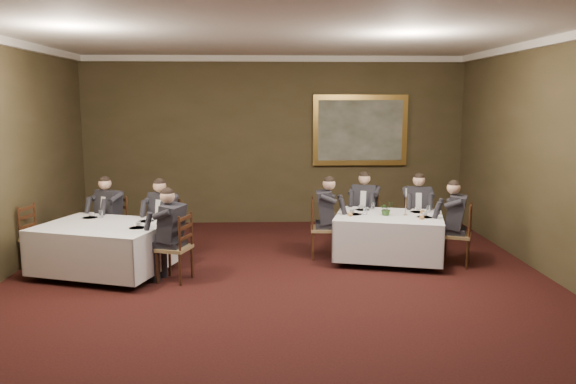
{
  "coord_description": "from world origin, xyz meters",
  "views": [
    {
      "loc": [
        -0.16,
        -6.85,
        2.58
      ],
      "look_at": [
        0.18,
        1.95,
        1.15
      ],
      "focal_mm": 35.0,
      "sensor_mm": 36.0,
      "label": 1
    }
  ],
  "objects": [
    {
      "name": "table_second",
      "position": [
        -2.6,
        1.41,
        0.45
      ],
      "size": [
        2.18,
        1.9,
        0.67
      ],
      "rotation": [
        0.0,
        0.0,
        -0.31
      ],
      "color": "black",
      "rests_on": "ground"
    },
    {
      "name": "front_wall",
      "position": [
        0.0,
        -5.0,
        1.75
      ],
      "size": [
        8.0,
        0.1,
        3.5
      ],
      "primitive_type": "cube",
      "color": "#38331C",
      "rests_on": "ground"
    },
    {
      "name": "chair_main_endright",
      "position": [
        2.85,
        1.68,
        0.28
      ],
      "size": [
        0.56,
        0.57,
        1.0
      ],
      "rotation": [
        0.0,
        0.0,
        1.18
      ],
      "color": "olive",
      "rests_on": "ground"
    },
    {
      "name": "centerpiece",
      "position": [
        1.76,
        1.93,
        0.88
      ],
      "size": [
        0.27,
        0.26,
        0.24
      ],
      "primitive_type": "imported",
      "rotation": [
        0.0,
        0.0,
        0.42
      ],
      "color": "#2D5926",
      "rests_on": "table_main"
    },
    {
      "name": "table_main",
      "position": [
        1.81,
        1.95,
        0.45
      ],
      "size": [
        1.97,
        1.67,
        0.67
      ],
      "rotation": [
        0.0,
        0.0,
        -0.25
      ],
      "color": "black",
      "rests_on": "ground"
    },
    {
      "name": "chair_sec_backright",
      "position": [
        -1.84,
        2.16,
        0.28
      ],
      "size": [
        0.57,
        0.56,
        1.0
      ],
      "rotation": [
        0.0,
        0.0,
        2.73
      ],
      "color": "olive",
      "rests_on": "ground"
    },
    {
      "name": "crown_molding",
      "position": [
        0.0,
        0.0,
        3.44
      ],
      "size": [
        8.0,
        10.0,
        0.12
      ],
      "color": "white",
      "rests_on": "back_wall"
    },
    {
      "name": "chair_sec_backleft",
      "position": [
        -2.78,
        2.46,
        0.28
      ],
      "size": [
        0.59,
        0.59,
        1.0
      ],
      "rotation": [
        0.0,
        0.0,
        2.59
      ],
      "color": "olive",
      "rests_on": "ground"
    },
    {
      "name": "candlestick",
      "position": [
        2.07,
        1.94,
        0.93
      ],
      "size": [
        0.07,
        0.07,
        0.45
      ],
      "color": "#B78438",
      "rests_on": "table_main"
    },
    {
      "name": "back_wall",
      "position": [
        0.0,
        5.0,
        1.75
      ],
      "size": [
        8.0,
        0.1,
        3.5
      ],
      "primitive_type": "cube",
      "color": "#38331C",
      "rests_on": "ground"
    },
    {
      "name": "chair_sec_endleft",
      "position": [
        -3.71,
        1.77,
        0.28
      ],
      "size": [
        0.51,
        0.53,
        1.0
      ],
      "rotation": [
        0.0,
        0.0,
        -1.81
      ],
      "color": "olive",
      "rests_on": "ground"
    },
    {
      "name": "diner_main_backleft",
      "position": [
        1.58,
        2.89,
        0.51
      ],
      "size": [
        0.55,
        0.6,
        1.35
      ],
      "rotation": [
        0.0,
        0.0,
        2.74
      ],
      "color": "black",
      "rests_on": "chair_main_backleft"
    },
    {
      "name": "diner_sec_backleft",
      "position": [
        -2.78,
        2.45,
        0.51
      ],
      "size": [
        0.59,
        0.62,
        1.35
      ],
      "rotation": [
        0.0,
        0.0,
        2.59
      ],
      "color": "black",
      "rests_on": "chair_sec_backleft"
    },
    {
      "name": "diner_sec_endright",
      "position": [
        -1.5,
        1.05,
        0.51
      ],
      "size": [
        0.58,
        0.53,
        1.35
      ],
      "rotation": [
        0.0,
        0.0,
        1.25
      ],
      "color": "black",
      "rests_on": "chair_sec_endright"
    },
    {
      "name": "chair_sec_endright",
      "position": [
        -1.49,
        1.05,
        0.28
      ],
      "size": [
        0.54,
        0.55,
        1.0
      ],
      "rotation": [
        0.0,
        0.0,
        1.25
      ],
      "color": "olive",
      "rests_on": "ground"
    },
    {
      "name": "ceiling",
      "position": [
        0.0,
        0.0,
        3.5
      ],
      "size": [
        8.0,
        10.0,
        0.1
      ],
      "primitive_type": "cube",
      "color": "silver",
      "rests_on": "back_wall"
    },
    {
      "name": "diner_main_backright",
      "position": [
        2.46,
        2.67,
        0.51
      ],
      "size": [
        0.46,
        0.53,
        1.35
      ],
      "rotation": [
        0.0,
        0.0,
        3.0
      ],
      "color": "black",
      "rests_on": "chair_main_backright"
    },
    {
      "name": "ground",
      "position": [
        0.0,
        0.0,
        0.0
      ],
      "size": [
        10.0,
        10.0,
        0.0
      ],
      "primitive_type": "plane",
      "color": "black",
      "rests_on": "ground"
    },
    {
      "name": "chair_main_backright",
      "position": [
        2.46,
        2.68,
        0.28
      ],
      "size": [
        0.49,
        0.48,
        1.0
      ],
      "rotation": [
        0.0,
        0.0,
        3.0
      ],
      "color": "olive",
      "rests_on": "ground"
    },
    {
      "name": "diner_main_endleft",
      "position": [
        0.78,
        2.21,
        0.51
      ],
      "size": [
        0.51,
        0.44,
        1.35
      ],
      "rotation": [
        0.0,
        0.0,
        -1.64
      ],
      "color": "black",
      "rests_on": "chair_main_endleft"
    },
    {
      "name": "place_setting_table_second",
      "position": [
        -2.9,
        1.96,
        0.8
      ],
      "size": [
        0.33,
        0.31,
        0.14
      ],
      "color": "white",
      "rests_on": "table_second"
    },
    {
      "name": "diner_main_endright",
      "position": [
        2.84,
        1.68,
        0.51
      ],
      "size": [
        0.6,
        0.55,
        1.35
      ],
      "rotation": [
        0.0,
        0.0,
        1.18
      ],
      "color": "black",
      "rests_on": "chair_main_endright"
    },
    {
      "name": "painting",
      "position": [
        1.81,
        4.94,
        1.97
      ],
      "size": [
        1.99,
        0.09,
        1.48
      ],
      "color": "gold",
      "rests_on": "back_wall"
    },
    {
      "name": "diner_sec_backright",
      "position": [
        -1.84,
        2.15,
        0.51
      ],
      "size": [
        0.56,
        0.6,
        1.35
      ],
      "rotation": [
        0.0,
        0.0,
        2.73
      ],
      "color": "black",
      "rests_on": "chair_sec_backright"
    },
    {
      "name": "chair_main_backleft",
      "position": [
        1.58,
        2.9,
        0.28
      ],
      "size": [
        0.57,
        0.56,
        1.0
      ],
      "rotation": [
        0.0,
        0.0,
        2.74
      ],
      "color": "olive",
      "rests_on": "ground"
    },
    {
      "name": "chair_main_endleft",
      "position": [
        0.77,
        2.21,
        0.28
      ],
      "size": [
        0.45,
        0.47,
        1.0
      ],
      "rotation": [
        0.0,
        0.0,
        -1.64
      ],
      "color": "olive",
      "rests_on": "ground"
    },
    {
      "name": "place_setting_table_main",
      "position": [
        1.51,
        2.43,
        0.8
      ],
      "size": [
        0.33,
        0.31,
        0.14
      ],
      "color": "white",
      "rests_on": "table_main"
    }
  ]
}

